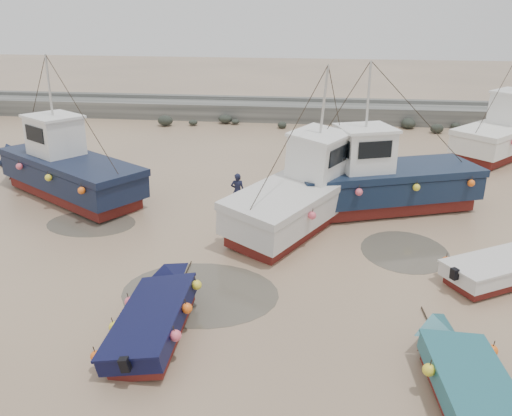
% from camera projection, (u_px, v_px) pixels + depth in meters
% --- Properties ---
extents(ground, '(120.00, 120.00, 0.00)m').
position_uv_depth(ground, '(273.00, 274.00, 16.75)').
color(ground, tan).
rests_on(ground, ground).
extents(seawall, '(60.00, 4.92, 1.50)m').
position_uv_depth(seawall, '(298.00, 112.00, 36.55)').
color(seawall, slate).
rests_on(seawall, ground).
extents(puddle_a, '(4.97, 4.97, 0.01)m').
position_uv_depth(puddle_a, '(200.00, 293.00, 15.67)').
color(puddle_a, '#514B3F').
rests_on(puddle_a, ground).
extents(puddle_b, '(3.16, 3.16, 0.01)m').
position_uv_depth(puddle_b, '(405.00, 251.00, 18.19)').
color(puddle_b, '#514B3F').
rests_on(puddle_b, ground).
extents(puddle_c, '(3.65, 3.65, 0.01)m').
position_uv_depth(puddle_c, '(91.00, 223.00, 20.39)').
color(puddle_c, '#514B3F').
rests_on(puddle_c, ground).
extents(puddle_d, '(5.25, 5.25, 0.01)m').
position_uv_depth(puddle_d, '(339.00, 169.00, 26.62)').
color(puddle_d, '#514B3F').
rests_on(puddle_d, ground).
extents(dinghy_1, '(2.19, 6.16, 1.43)m').
position_uv_depth(dinghy_1, '(159.00, 313.00, 13.78)').
color(dinghy_1, maroon).
rests_on(dinghy_1, ground).
extents(dinghy_2, '(2.19, 5.85, 1.43)m').
position_uv_depth(dinghy_2, '(467.00, 379.00, 11.39)').
color(dinghy_2, maroon).
rests_on(dinghy_2, ground).
extents(cabin_boat_0, '(9.93, 7.00, 6.22)m').
position_uv_depth(cabin_boat_0, '(62.00, 167.00, 22.86)').
color(cabin_boat_0, maroon).
rests_on(cabin_boat_0, ground).
extents(cabin_boat_1, '(6.58, 9.84, 6.22)m').
position_uv_depth(cabin_boat_1, '(307.00, 189.00, 20.26)').
color(cabin_boat_1, maroon).
rests_on(cabin_boat_1, ground).
extents(cabin_boat_2, '(10.96, 5.52, 6.22)m').
position_uv_depth(cabin_boat_2, '(372.00, 181.00, 21.21)').
color(cabin_boat_2, maroon).
rests_on(cabin_boat_2, ground).
extents(cabin_boat_3, '(7.65, 7.72, 6.22)m').
position_uv_depth(cabin_boat_3, '(507.00, 132.00, 28.53)').
color(cabin_boat_3, maroon).
rests_on(cabin_boat_3, ground).
extents(person, '(0.62, 0.43, 1.61)m').
position_uv_depth(person, '(238.00, 208.00, 21.85)').
color(person, '#171A31').
rests_on(person, ground).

